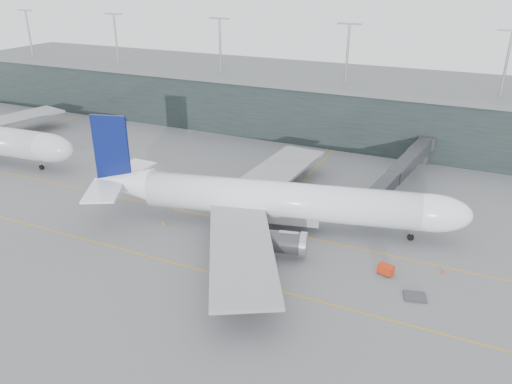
% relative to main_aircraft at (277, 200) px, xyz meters
% --- Properties ---
extents(ground, '(320.00, 320.00, 0.00)m').
position_rel_main_aircraft_xyz_m(ground, '(-7.80, 2.76, -5.13)').
color(ground, slate).
rests_on(ground, ground).
extents(taxiline_a, '(160.00, 0.25, 0.02)m').
position_rel_main_aircraft_xyz_m(taxiline_a, '(-7.80, -1.24, -5.12)').
color(taxiline_a, '#CD9213').
rests_on(taxiline_a, ground).
extents(taxiline_b, '(160.00, 0.25, 0.02)m').
position_rel_main_aircraft_xyz_m(taxiline_b, '(-7.80, -17.24, -5.12)').
color(taxiline_b, '#CD9213').
rests_on(taxiline_b, ground).
extents(taxiline_lead_main, '(0.25, 60.00, 0.02)m').
position_rel_main_aircraft_xyz_m(taxiline_lead_main, '(-2.80, 22.76, -5.12)').
color(taxiline_lead_main, '#CD9213').
rests_on(taxiline_lead_main, ground).
extents(taxiline_lead_adj, '(0.25, 60.00, 0.02)m').
position_rel_main_aircraft_xyz_m(taxiline_lead_adj, '(-82.80, 22.76, -5.12)').
color(taxiline_lead_adj, '#CD9213').
rests_on(taxiline_lead_adj, ground).
extents(terminal, '(240.00, 36.00, 29.00)m').
position_rel_main_aircraft_xyz_m(terminal, '(-7.80, 60.75, 2.49)').
color(terminal, black).
rests_on(terminal, ground).
extents(main_aircraft, '(64.64, 59.73, 18.27)m').
position_rel_main_aircraft_xyz_m(main_aircraft, '(0.00, 0.00, 0.00)').
color(main_aircraft, white).
rests_on(main_aircraft, ground).
extents(jet_bridge, '(8.51, 43.20, 6.49)m').
position_rel_main_aircraft_xyz_m(jet_bridge, '(16.22, 26.95, -0.27)').
color(jet_bridge, '#2E2F34').
rests_on(jet_bridge, ground).
extents(gse_cart, '(2.52, 1.99, 1.51)m').
position_rel_main_aircraft_xyz_m(gse_cart, '(20.13, -6.87, -4.29)').
color(gse_cart, red).
rests_on(gse_cart, ground).
extents(baggage_dolly, '(3.42, 3.00, 0.29)m').
position_rel_main_aircraft_xyz_m(baggage_dolly, '(24.96, -10.99, -4.95)').
color(baggage_dolly, '#333338').
rests_on(baggage_dolly, ground).
extents(uld_a, '(2.31, 2.07, 1.74)m').
position_rel_main_aircraft_xyz_m(uld_a, '(-14.08, 11.93, -4.21)').
color(uld_a, '#37373C').
rests_on(uld_a, ground).
extents(uld_b, '(2.04, 1.72, 1.69)m').
position_rel_main_aircraft_xyz_m(uld_b, '(-10.34, 14.45, -4.24)').
color(uld_b, '#37373C').
rests_on(uld_b, ground).
extents(uld_c, '(2.23, 2.05, 1.63)m').
position_rel_main_aircraft_xyz_m(uld_c, '(-6.89, 13.37, -4.27)').
color(uld_c, '#37373C').
rests_on(uld_c, ground).
extents(cone_nose, '(0.48, 0.48, 0.77)m').
position_rel_main_aircraft_xyz_m(cone_nose, '(27.80, -3.10, -4.74)').
color(cone_nose, red).
rests_on(cone_nose, ground).
extents(cone_wing_stbd, '(0.47, 0.47, 0.75)m').
position_rel_main_aircraft_xyz_m(cone_wing_stbd, '(2.99, -16.22, -4.75)').
color(cone_wing_stbd, '#FF5E0E').
rests_on(cone_wing_stbd, ground).
extents(cone_wing_port, '(0.43, 0.43, 0.68)m').
position_rel_main_aircraft_xyz_m(cone_wing_port, '(0.29, 13.31, -4.79)').
color(cone_wing_port, red).
rests_on(cone_wing_port, ground).
extents(cone_tail, '(0.41, 0.41, 0.66)m').
position_rel_main_aircraft_xyz_m(cone_tail, '(-18.37, -7.35, -4.80)').
color(cone_tail, orange).
rests_on(cone_tail, ground).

